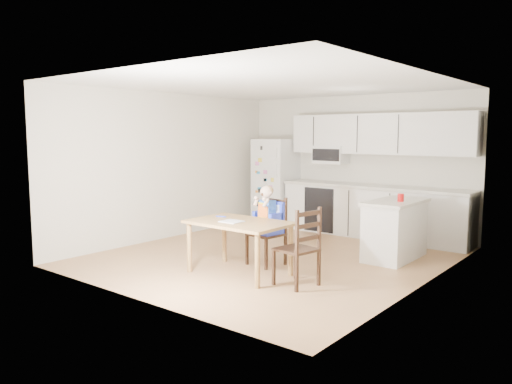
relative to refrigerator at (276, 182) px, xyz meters
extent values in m
cube|color=#946945|center=(1.55, -2.15, -0.85)|extent=(4.50, 5.00, 0.01)
cube|color=beige|center=(1.55, 0.35, 0.40)|extent=(4.50, 0.02, 2.50)
cube|color=beige|center=(-0.70, -2.15, 0.40)|extent=(0.02, 5.00, 2.50)
cube|color=beige|center=(3.80, -2.15, 0.40)|extent=(0.02, 5.00, 2.50)
cube|color=white|center=(1.55, -2.15, 1.65)|extent=(4.50, 5.00, 0.01)
cube|color=silver|center=(0.00, 0.00, 0.00)|extent=(0.72, 0.70, 1.70)
cube|color=silver|center=(2.08, 0.05, -0.42)|extent=(3.34, 0.60, 0.86)
cube|color=beige|center=(2.08, 0.04, 0.04)|extent=(3.37, 0.62, 0.05)
cube|color=black|center=(1.16, -0.26, -0.42)|extent=(0.60, 0.02, 0.80)
cube|color=silver|center=(2.08, 0.18, 0.95)|extent=(3.34, 0.34, 0.70)
cube|color=silver|center=(1.16, 0.15, 0.57)|extent=(0.60, 0.38, 0.33)
cube|color=silver|center=(3.01, -1.18, -0.45)|extent=(0.55, 1.10, 0.81)
cube|color=beige|center=(3.01, -1.18, -0.02)|extent=(0.61, 1.16, 0.05)
cylinder|color=red|center=(3.11, -1.26, 0.06)|extent=(0.09, 0.09, 0.11)
cube|color=brown|center=(1.76, -3.18, -0.18)|extent=(1.29, 0.83, 0.04)
cylinder|color=brown|center=(1.19, -3.52, -0.52)|extent=(0.06, 0.06, 0.65)
cylinder|color=brown|center=(1.19, -2.84, -0.52)|extent=(0.06, 0.06, 0.65)
cylinder|color=brown|center=(2.33, -3.52, -0.52)|extent=(0.06, 0.06, 0.65)
cylinder|color=brown|center=(2.33, -2.84, -0.52)|extent=(0.06, 0.06, 0.65)
cube|color=#A5A5AA|center=(1.72, -3.27, -0.16)|extent=(0.26, 0.23, 0.01)
cylinder|color=blue|center=(1.35, -3.09, -0.15)|extent=(0.12, 0.06, 0.02)
cube|color=black|center=(1.76, -2.61, -0.42)|extent=(0.47, 0.47, 0.03)
cube|color=black|center=(1.55, -2.77, -0.64)|extent=(0.04, 0.04, 0.41)
cube|color=black|center=(1.60, -2.40, -0.64)|extent=(0.04, 0.04, 0.41)
cube|color=black|center=(1.92, -2.82, -0.64)|extent=(0.04, 0.04, 0.41)
cube|color=black|center=(1.97, -2.45, -0.64)|extent=(0.04, 0.04, 0.41)
cube|color=black|center=(1.79, -2.42, -0.16)|extent=(0.41, 0.09, 0.49)
cube|color=blue|center=(1.76, -2.61, -0.36)|extent=(0.42, 0.38, 0.10)
cube|color=blue|center=(1.78, -2.47, -0.14)|extent=(0.38, 0.11, 0.34)
cube|color=#5882C2|center=(1.76, -2.63, -0.30)|extent=(0.32, 0.29, 0.02)
cube|color=#274D9C|center=(1.76, -2.60, -0.08)|extent=(0.23, 0.17, 0.26)
cube|color=#DE4322|center=(1.75, -2.66, -0.09)|extent=(0.19, 0.04, 0.20)
sphere|color=beige|center=(1.76, -2.61, 0.16)|extent=(0.19, 0.19, 0.17)
ellipsoid|color=olive|center=(1.76, -2.61, 0.18)|extent=(0.19, 0.18, 0.14)
cube|color=black|center=(2.61, -3.13, -0.41)|extent=(0.49, 0.49, 0.03)
cube|color=black|center=(2.46, -2.91, -0.64)|extent=(0.04, 0.04, 0.42)
cube|color=black|center=(2.83, -2.98, -0.64)|extent=(0.04, 0.04, 0.42)
cube|color=black|center=(2.39, -3.28, -0.64)|extent=(0.04, 0.04, 0.42)
cube|color=black|center=(2.77, -3.35, -0.64)|extent=(0.04, 0.04, 0.42)
cube|color=black|center=(2.80, -3.16, -0.15)|extent=(0.11, 0.42, 0.50)
camera|label=1|loc=(5.86, -7.96, 0.95)|focal=35.00mm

